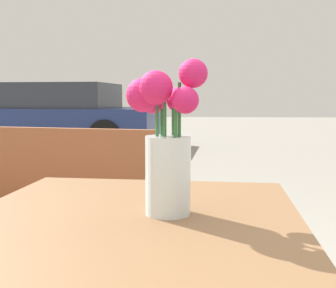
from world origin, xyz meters
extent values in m
cube|color=brown|center=(0.00, 0.00, 0.73)|extent=(0.76, 0.82, 0.03)
cylinder|color=silver|center=(0.08, 0.02, 0.83)|extent=(0.10, 0.10, 0.17)
cylinder|color=silver|center=(0.08, 0.02, 0.80)|extent=(0.08, 0.08, 0.09)
cylinder|color=#337038|center=(0.10, 0.02, 0.89)|extent=(0.01, 0.01, 0.27)
sphere|color=#D11E60|center=(0.13, 0.01, 1.04)|extent=(0.06, 0.06, 0.06)
cylinder|color=#337038|center=(0.09, 0.05, 0.86)|extent=(0.01, 0.01, 0.21)
sphere|color=#D11E60|center=(0.10, 0.07, 0.99)|extent=(0.06, 0.06, 0.06)
cylinder|color=#337038|center=(0.06, 0.04, 0.86)|extent=(0.01, 0.01, 0.21)
sphere|color=#D11E60|center=(0.04, 0.06, 0.99)|extent=(0.05, 0.05, 0.05)
cylinder|color=#337038|center=(0.05, 0.02, 0.87)|extent=(0.01, 0.01, 0.22)
sphere|color=#D11E60|center=(0.03, 0.02, 1.00)|extent=(0.07, 0.07, 0.07)
cylinder|color=#337038|center=(0.07, 0.01, 0.88)|extent=(0.01, 0.01, 0.23)
sphere|color=#D11E60|center=(0.05, -0.01, 1.01)|extent=(0.07, 0.07, 0.07)
cylinder|color=#337038|center=(0.09, 0.00, 0.86)|extent=(0.01, 0.01, 0.21)
sphere|color=#D11E60|center=(0.11, -0.02, 0.99)|extent=(0.05, 0.05, 0.05)
cube|color=brown|center=(-0.73, 1.14, 0.65)|extent=(1.44, 0.32, 0.40)
cube|color=brown|center=(-0.11, 0.85, 0.21)|extent=(0.12, 0.33, 0.43)
cube|color=navy|center=(-2.50, 7.46, 0.46)|extent=(4.11, 2.24, 0.64)
cube|color=#2D333D|center=(-2.50, 7.46, 1.02)|extent=(2.32, 1.92, 0.48)
cylinder|color=black|center=(-3.64, 8.46, 0.30)|extent=(0.61, 0.23, 0.60)
cylinder|color=black|center=(-1.36, 6.46, 0.30)|extent=(0.61, 0.23, 0.60)
cylinder|color=black|center=(-1.19, 8.24, 0.30)|extent=(0.61, 0.23, 0.60)
camera|label=1|loc=(0.12, -0.84, 0.99)|focal=45.00mm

